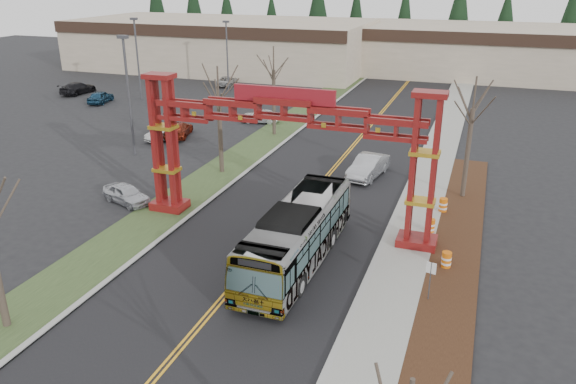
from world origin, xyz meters
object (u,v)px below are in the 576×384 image
at_px(parked_car_mid_b, 101,97).
at_px(light_pole_far, 227,51).
at_px(street_sign, 431,274).
at_px(barrel_north, 443,206).
at_px(light_pole_near, 128,88).
at_px(parked_car_far_c, 78,88).
at_px(gateway_arch, 284,132).
at_px(parked_car_mid_a, 178,129).
at_px(parked_car_far_a, 260,117).
at_px(barrel_mid, 431,226).
at_px(parked_car_near_a, 126,194).
at_px(bare_tree_median_far, 274,71).
at_px(parked_car_near_b, 165,133).
at_px(parked_car_far_b, 227,81).
at_px(retail_building_west, 223,44).
at_px(silver_sedan, 368,166).
at_px(light_pole_mid, 137,53).
at_px(barrel_south, 446,260).
at_px(retail_building_east, 487,50).
at_px(transit_bus, 297,234).
at_px(bare_tree_right_far, 473,109).
at_px(bare_tree_median_mid, 219,98).

height_order(parked_car_mid_b, light_pole_far, light_pole_far).
height_order(street_sign, barrel_north, street_sign).
height_order(light_pole_near, barrel_north, light_pole_near).
bearing_deg(parked_car_far_c, gateway_arch, 146.25).
bearing_deg(barrel_north, parked_car_mid_a, 158.12).
distance_m(parked_car_far_a, barrel_mid, 28.64).
relative_size(parked_car_near_a, bare_tree_median_far, 0.46).
bearing_deg(parked_car_mid_a, parked_car_far_c, -46.85).
bearing_deg(parked_car_near_b, barrel_mid, -8.17).
bearing_deg(parked_car_far_b, retail_building_west, -72.25).
xyz_separation_m(silver_sedan, barrel_north, (6.02, -5.14, -0.33)).
bearing_deg(parked_car_far_b, parked_car_far_c, 27.11).
relative_size(silver_sedan, light_pole_mid, 0.52).
bearing_deg(barrel_south, retail_building_east, 89.82).
bearing_deg(transit_bus, bare_tree_median_far, 114.33).
xyz_separation_m(bare_tree_median_far, barrel_north, (16.95, -13.76, -5.60)).
bearing_deg(bare_tree_median_far, barrel_north, -39.08).
bearing_deg(barrel_north, light_pole_mid, 148.63).
distance_m(retail_building_west, light_pole_near, 46.40).
distance_m(light_pole_far, barrel_north, 43.48).
height_order(gateway_arch, barrel_south, gateway_arch).
height_order(parked_car_far_c, bare_tree_median_far, bare_tree_median_far).
bearing_deg(bare_tree_right_far, transit_bus, -121.64).
height_order(gateway_arch, light_pole_mid, light_pole_mid).
bearing_deg(parked_car_far_c, parked_car_far_b, -140.57).
relative_size(parked_car_mid_a, barrel_mid, 5.17).
bearing_deg(street_sign, parked_car_mid_a, 140.46).
bearing_deg(retail_building_west, light_pole_mid, -87.56).
bearing_deg(bare_tree_median_mid, retail_building_west, 115.47).
xyz_separation_m(light_pole_near, light_pole_far, (-3.96, 27.16, -0.59)).
bearing_deg(parked_car_far_b, light_pole_far, 109.54).
bearing_deg(retail_building_west, barrel_south, -54.60).
distance_m(silver_sedan, parked_car_near_b, 20.20).
bearing_deg(retail_building_west, parked_car_near_a, -70.90).
bearing_deg(bare_tree_right_far, bare_tree_median_mid, -177.14).
bearing_deg(barrel_south, transit_bus, -165.62).
bearing_deg(gateway_arch, parked_car_far_c, 143.17).
bearing_deg(parked_car_mid_b, barrel_south, 135.78).
distance_m(gateway_arch, light_pole_far, 42.22).
bearing_deg(bare_tree_median_far, light_pole_near, -132.85).
distance_m(retail_building_west, silver_sedan, 54.54).
height_order(parked_car_far_c, light_pole_near, light_pole_near).
height_order(parked_car_mid_a, bare_tree_median_far, bare_tree_median_far).
bearing_deg(light_pole_near, light_pole_far, 98.30).
relative_size(gateway_arch, barrel_south, 18.84).
xyz_separation_m(parked_car_far_c, light_pole_far, (17.43, 7.82, 4.38)).
height_order(silver_sedan, parked_car_far_a, silver_sedan).
xyz_separation_m(parked_car_mid_a, parked_car_far_c, (-22.13, 13.20, 0.05)).
distance_m(light_pole_mid, barrel_mid, 46.18).
height_order(silver_sedan, street_sign, street_sign).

